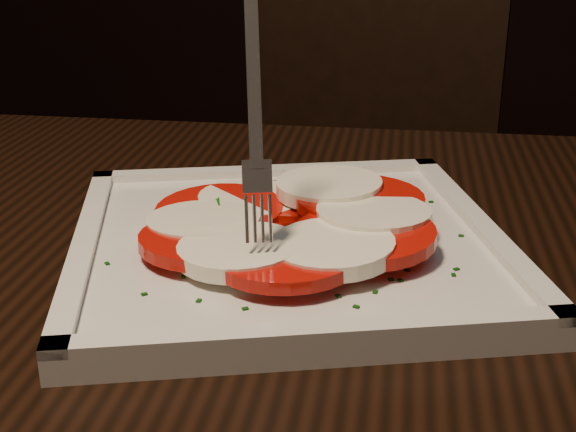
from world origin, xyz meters
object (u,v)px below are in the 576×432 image
(plate, at_px, (288,247))
(fork, at_px, (254,104))
(table, at_px, (134,418))
(chair, at_px, (357,191))

(plate, xyz_separation_m, fork, (-0.01, -0.03, 0.11))
(table, relative_size, chair, 1.33)
(table, xyz_separation_m, fork, (0.08, 0.03, 0.21))
(table, bearing_deg, fork, 21.95)
(chair, xyz_separation_m, plate, (0.03, -0.75, 0.22))
(plate, bearing_deg, fork, -113.88)
(plate, height_order, fork, fork)
(table, distance_m, chair, 0.82)
(chair, bearing_deg, table, -87.57)
(table, height_order, plate, plate)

